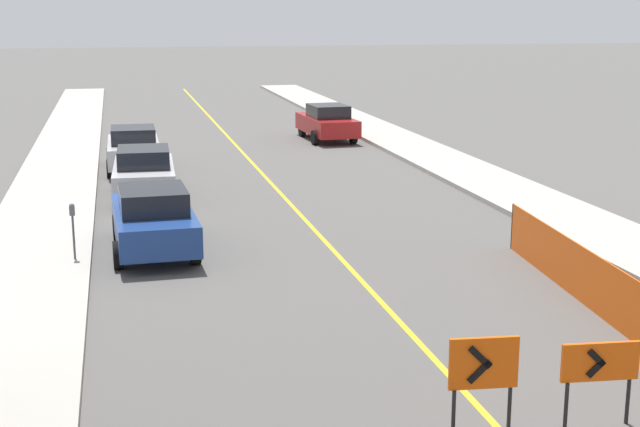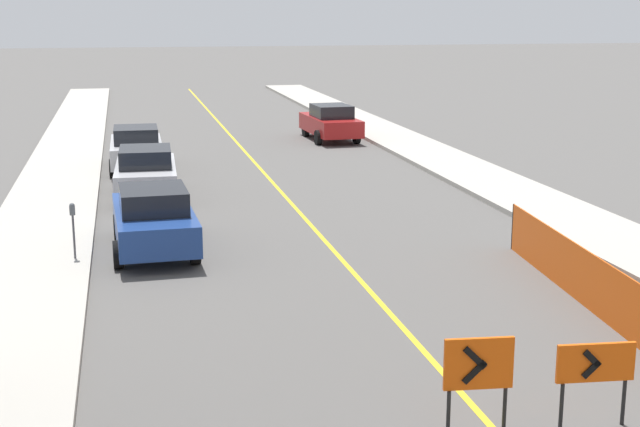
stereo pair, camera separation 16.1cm
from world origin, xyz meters
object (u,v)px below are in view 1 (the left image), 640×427
Objects in this scene: arrow_barricade_secondary at (600,366)px; parked_car_opposite_side at (327,122)px; parked_car_curb_near at (153,219)px; parking_meter_far_curb at (73,220)px; parked_car_curb_far at (134,148)px; parked_car_curb_mid at (144,173)px; arrow_barricade_primary at (483,367)px.

parked_car_opposite_side is (2.84, 28.05, -0.10)m from arrow_barricade_secondary.
parking_meter_far_curb is (-1.82, -0.77, 0.27)m from parked_car_curb_near.
parking_meter_far_curb reaches higher than arrow_barricade_secondary.
parked_car_curb_near reaches higher than parking_meter_far_curb.
parked_car_curb_far is 3.36× the size of parking_meter_far_curb.
parked_car_curb_near is 6.37m from parked_car_curb_mid.
parked_car_opposite_side is (8.58, 5.88, 0.00)m from parked_car_curb_far.
arrow_barricade_secondary is 28.19m from parked_car_opposite_side.
parked_car_curb_near is 1.00× the size of parked_car_curb_mid.
parked_car_curb_near and parked_car_opposite_side have the same top height.
parked_car_curb_far is 12.33m from parking_meter_far_curb.
parked_car_curb_near is at bearing 122.81° from arrow_barricade_secondary.
arrow_barricade_primary is 0.31× the size of parked_car_curb_mid.
parked_car_curb_near is at bearing -88.55° from parked_car_curb_far.
parked_car_opposite_side reaches higher than arrow_barricade_secondary.
parked_car_curb_mid is at bearing -130.51° from parked_car_opposite_side.
arrow_barricade_primary is at bearing -78.77° from parked_car_curb_far.
parking_meter_far_curb reaches higher than arrow_barricade_primary.
parked_car_curb_mid reaches higher than arrow_barricade_secondary.
parking_meter_far_curb is at bearing -159.03° from parked_car_curb_near.
parked_car_curb_near is (-3.96, 10.46, -0.13)m from arrow_barricade_primary.
arrow_barricade_primary is at bearing -59.20° from parking_meter_far_curb.
parked_car_curb_far is 0.98× the size of parked_car_opposite_side.
parked_car_curb_mid is 0.99× the size of parked_car_opposite_side.
parked_car_opposite_side is at bearing 62.18° from parked_car_curb_near.
parked_car_curb_mid is (-5.55, 17.10, -0.10)m from arrow_barricade_secondary.
parked_car_curb_far is at bearing 88.96° from parked_car_curb_near.
parking_meter_far_curb is (-1.63, -12.21, 0.27)m from parked_car_curb_far.
parked_car_curb_far is 10.40m from parked_car_opposite_side.
parking_meter_far_curb is at bearing -122.49° from parked_car_opposite_side.
arrow_barricade_secondary is (1.60, -0.27, -0.03)m from arrow_barricade_primary.
parking_meter_far_curb is (-7.37, 9.96, 0.16)m from arrow_barricade_secondary.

